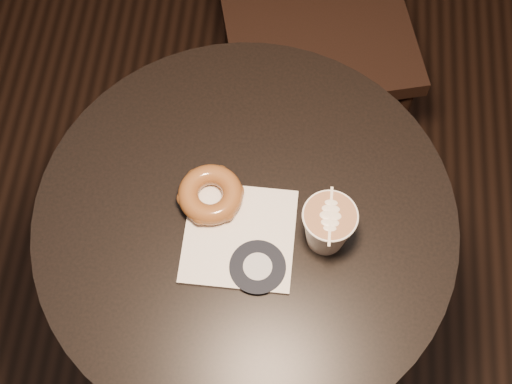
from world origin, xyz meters
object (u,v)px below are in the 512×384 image
cafe_table (247,258)px  pastry_bag (239,236)px  latte_cup (328,227)px  doughnut (210,194)px

cafe_table → pastry_bag: bearing=-99.2°
cafe_table → latte_cup: 0.28m
doughnut → latte_cup: size_ratio=1.12×
cafe_table → pastry_bag: 0.21m
cafe_table → pastry_bag: size_ratio=4.24×
pastry_bag → cafe_table: bearing=81.6°
cafe_table → doughnut: doughnut is taller
pastry_bag → latte_cup: bearing=5.3°
cafe_table → latte_cup: size_ratio=7.87×
cafe_table → doughnut: (-0.06, 0.02, 0.22)m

